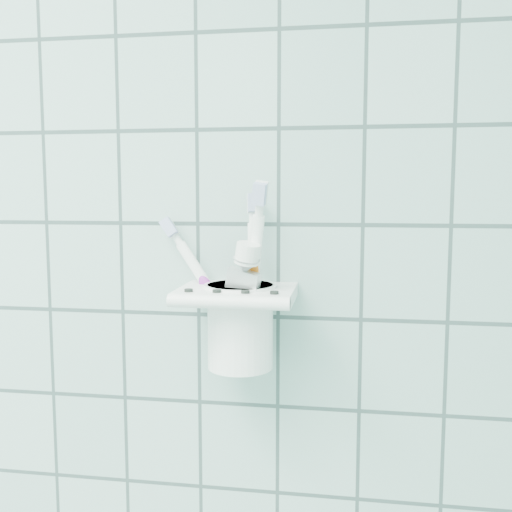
{
  "coord_description": "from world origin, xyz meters",
  "views": [
    {
      "loc": [
        0.78,
        0.51,
        1.4
      ],
      "look_at": [
        0.69,
        1.1,
        1.34
      ],
      "focal_mm": 40.0,
      "sensor_mm": 36.0,
      "label": 1
    }
  ],
  "objects_px": {
    "toothbrush_pink": "(254,274)",
    "toothbrush_blue": "(254,277)",
    "toothpaste_tube": "(231,291)",
    "cup": "(240,323)",
    "toothbrush_orange": "(246,267)",
    "holder_bracket": "(237,295)"
  },
  "relations": [
    {
      "from": "toothbrush_orange",
      "to": "toothpaste_tube",
      "type": "relative_size",
      "value": 1.42
    },
    {
      "from": "toothbrush_pink",
      "to": "toothbrush_orange",
      "type": "xyz_separation_m",
      "value": [
        -0.01,
        0.02,
        0.01
      ]
    },
    {
      "from": "holder_bracket",
      "to": "toothpaste_tube",
      "type": "relative_size",
      "value": 0.87
    },
    {
      "from": "holder_bracket",
      "to": "cup",
      "type": "height_order",
      "value": "same"
    },
    {
      "from": "cup",
      "to": "toothbrush_pink",
      "type": "relative_size",
      "value": 0.51
    },
    {
      "from": "cup",
      "to": "toothbrush_blue",
      "type": "height_order",
      "value": "toothbrush_blue"
    },
    {
      "from": "toothbrush_blue",
      "to": "toothbrush_orange",
      "type": "distance_m",
      "value": 0.03
    },
    {
      "from": "toothbrush_pink",
      "to": "toothbrush_blue",
      "type": "height_order",
      "value": "toothbrush_pink"
    },
    {
      "from": "cup",
      "to": "toothbrush_blue",
      "type": "xyz_separation_m",
      "value": [
        0.02,
        -0.0,
        0.05
      ]
    },
    {
      "from": "holder_bracket",
      "to": "cup",
      "type": "xyz_separation_m",
      "value": [
        0.0,
        0.0,
        -0.03
      ]
    },
    {
      "from": "toothbrush_blue",
      "to": "toothbrush_pink",
      "type": "bearing_deg",
      "value": 87.91
    },
    {
      "from": "cup",
      "to": "toothpaste_tube",
      "type": "height_order",
      "value": "toothpaste_tube"
    },
    {
      "from": "holder_bracket",
      "to": "toothpaste_tube",
      "type": "height_order",
      "value": "toothpaste_tube"
    },
    {
      "from": "cup",
      "to": "toothbrush_pink",
      "type": "xyz_separation_m",
      "value": [
        0.02,
        0.0,
        0.06
      ]
    },
    {
      "from": "toothbrush_orange",
      "to": "toothpaste_tube",
      "type": "height_order",
      "value": "toothbrush_orange"
    },
    {
      "from": "toothbrush_blue",
      "to": "toothpaste_tube",
      "type": "bearing_deg",
      "value": 172.59
    },
    {
      "from": "holder_bracket",
      "to": "toothbrush_blue",
      "type": "relative_size",
      "value": 0.67
    },
    {
      "from": "toothbrush_orange",
      "to": "holder_bracket",
      "type": "bearing_deg",
      "value": -100.02
    },
    {
      "from": "toothpaste_tube",
      "to": "holder_bracket",
      "type": "bearing_deg",
      "value": 43.72
    },
    {
      "from": "toothbrush_pink",
      "to": "holder_bracket",
      "type": "bearing_deg",
      "value": -172.21
    },
    {
      "from": "toothbrush_orange",
      "to": "cup",
      "type": "bearing_deg",
      "value": -95.08
    },
    {
      "from": "toothbrush_blue",
      "to": "toothpaste_tube",
      "type": "xyz_separation_m",
      "value": [
        -0.03,
        -0.01,
        -0.02
      ]
    }
  ]
}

